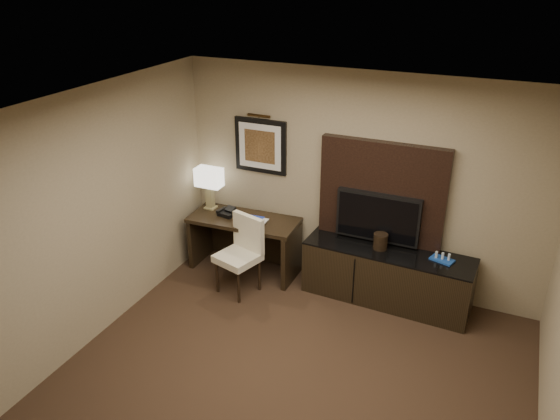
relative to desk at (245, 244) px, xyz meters
The scene contains 17 objects.
floor 2.59m from the desk, 56.96° to the right, with size 4.50×5.00×0.01m, color #302015.
ceiling 3.46m from the desk, 56.96° to the right, with size 4.50×5.00×0.01m, color silver.
wall_back 1.74m from the desk, 14.05° to the left, with size 4.50×0.01×2.70m, color gray.
wall_left 2.51m from the desk, 111.61° to the right, with size 0.01×5.00×2.70m, color gray.
desk is the anchor object (origin of this frame).
credenza 1.90m from the desk, ahead, with size 1.99×0.55×0.69m, color black.
tv_wall_panel 1.94m from the desk, ahead, with size 1.50×0.12×1.30m, color black.
tv 1.83m from the desk, ahead, with size 1.00×0.08×0.60m, color black.
artwork 1.32m from the desk, 73.34° to the left, with size 0.70×0.04×0.70m, color black.
picture_light 1.70m from the desk, 71.30° to the left, with size 0.04×0.04×0.30m, color #422C15.
desk_chair 0.54m from the desk, 71.61° to the right, with size 0.46×0.54×0.97m, color #ECE5C5, non-canonical shape.
table_lamp 0.85m from the desk, 169.19° to the left, with size 0.32×0.18×0.52m, color #9B9160, non-canonical shape.
desk_phone 0.49m from the desk, behind, with size 0.21×0.19×0.11m, color black, non-canonical shape.
blue_folder 0.42m from the desk, 24.12° to the right, with size 0.25×0.33×0.02m, color #1B33B2.
book 0.52m from the desk, ahead, with size 0.16×0.02×0.21m, color #C2B299.
ice_bucket 1.83m from the desk, ahead, with size 0.17×0.17×0.19m, color black.
minibar_tray 2.53m from the desk, ahead, with size 0.26×0.15×0.09m, color #18449F, non-canonical shape.
Camera 1 is at (1.60, -3.46, 3.81)m, focal length 35.00 mm.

